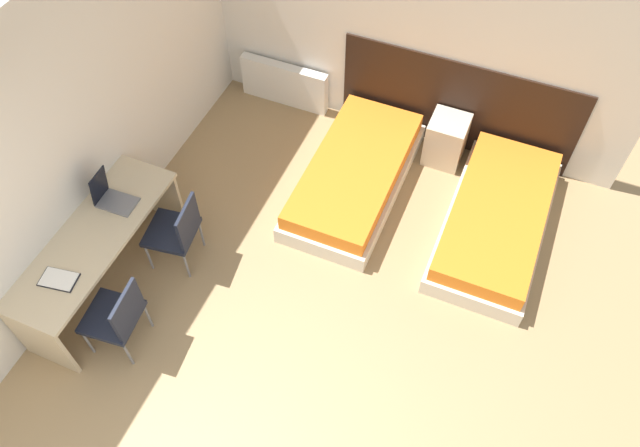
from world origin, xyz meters
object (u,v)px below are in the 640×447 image
(bed_near_door, at_px, (496,220))
(nightstand, at_px, (446,140))
(bed_near_window, at_px, (355,175))
(chair_near_notebook, at_px, (117,315))
(chair_near_laptop, at_px, (176,230))
(laptop, at_px, (111,197))

(bed_near_door, height_order, nightstand, nightstand)
(bed_near_window, height_order, nightstand, nightstand)
(bed_near_door, distance_m, chair_near_notebook, 3.72)
(bed_near_window, distance_m, chair_near_notebook, 2.79)
(nightstand, height_order, chair_near_laptop, chair_near_laptop)
(bed_near_window, height_order, chair_near_notebook, chair_near_notebook)
(chair_near_notebook, relative_size, laptop, 2.36)
(bed_near_window, height_order, bed_near_door, same)
(bed_near_window, distance_m, bed_near_door, 1.52)
(bed_near_window, relative_size, chair_near_laptop, 2.39)
(chair_near_notebook, bearing_deg, laptop, 115.92)
(bed_near_window, height_order, chair_near_laptop, chair_near_laptop)
(bed_near_window, distance_m, nightstand, 1.10)
(bed_near_window, distance_m, laptop, 2.47)
(bed_near_window, bearing_deg, chair_near_laptop, -128.75)
(chair_near_laptop, bearing_deg, chair_near_notebook, -98.24)
(bed_near_door, xyz_separation_m, chair_near_laptop, (-2.74, -1.52, 0.28))
(bed_near_door, height_order, laptop, laptop)
(bed_near_door, bearing_deg, chair_near_laptop, -151.04)
(bed_near_window, bearing_deg, bed_near_door, 0.00)
(chair_near_laptop, bearing_deg, laptop, -178.10)
(bed_near_door, xyz_separation_m, nightstand, (-0.76, 0.79, 0.09))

